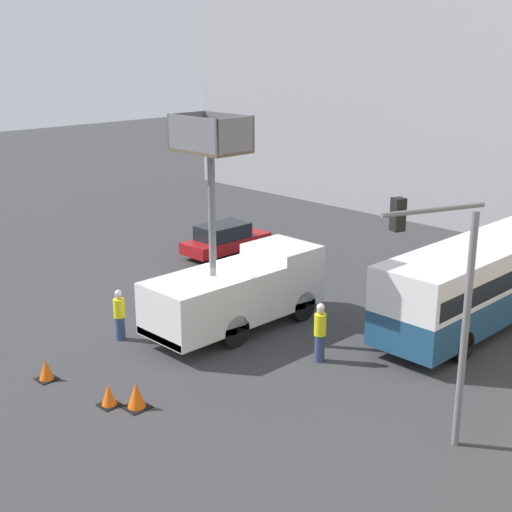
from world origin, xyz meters
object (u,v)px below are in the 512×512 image
traffic_cone_near_truck (46,370)px  road_worker_near_truck (120,315)px  traffic_cone_far_side (136,396)px  utility_truck (238,286)px  parked_car_curbside (225,239)px  traffic_light_pole (440,278)px  road_worker_directing (320,332)px  traffic_cone_mid_road (109,396)px  city_bus (484,277)px

traffic_cone_near_truck → road_worker_near_truck: bearing=106.5°
traffic_cone_near_truck → traffic_cone_far_side: (3.29, 0.91, 0.05)m
utility_truck → traffic_cone_near_truck: utility_truck is taller
traffic_cone_near_truck → parked_car_curbside: (-5.94, 12.56, 0.44)m
traffic_cone_near_truck → parked_car_curbside: size_ratio=0.15×
traffic_light_pole → traffic_cone_near_truck: (-9.38, -5.90, -3.73)m
traffic_light_pole → traffic_cone_far_side: traffic_light_pole is taller
road_worker_directing → parked_car_curbside: (-10.79, 5.78, -0.23)m
traffic_cone_far_side → traffic_light_pole: bearing=39.3°
parked_car_curbside → traffic_cone_near_truck: bearing=-64.7°
traffic_cone_near_truck → traffic_cone_mid_road: traffic_cone_near_truck is taller
road_worker_directing → traffic_cone_far_side: size_ratio=2.58×
road_worker_directing → traffic_cone_near_truck: 8.36m
road_worker_near_truck → traffic_cone_far_side: size_ratio=2.36×
road_worker_directing → utility_truck: bearing=49.8°
traffic_light_pole → traffic_cone_mid_road: (-6.73, -5.46, -3.74)m
road_worker_near_truck → road_worker_directing: 6.79m
traffic_light_pole → road_worker_near_truck: traffic_light_pole is taller
traffic_light_pole → parked_car_curbside: size_ratio=1.37×
traffic_cone_mid_road → traffic_cone_far_side: bearing=36.1°
traffic_cone_mid_road → parked_car_curbside: bearing=125.3°
traffic_light_pole → city_bus: bearing=108.9°
road_worker_near_truck → parked_car_curbside: (-4.97, 9.27, -0.13)m
road_worker_near_truck → road_worker_directing: (5.82, 3.49, 0.10)m
road_worker_near_truck → utility_truck: bearing=118.1°
traffic_cone_mid_road → utility_truck: bearing=103.4°
utility_truck → traffic_light_pole: bearing=-5.8°
utility_truck → traffic_cone_mid_road: size_ratio=11.91×
road_worker_near_truck → road_worker_directing: bearing=90.4°
city_bus → traffic_cone_near_truck: 14.95m
traffic_cone_near_truck → traffic_cone_mid_road: 2.68m
traffic_light_pole → traffic_cone_far_side: 8.69m
road_worker_directing → traffic_cone_near_truck: (-4.85, -6.78, -0.67)m
city_bus → road_worker_directing: 6.77m
road_worker_near_truck → parked_car_curbside: size_ratio=0.41×
utility_truck → traffic_cone_mid_road: utility_truck is taller
traffic_cone_near_truck → traffic_light_pole: bearing=32.2°
road_worker_near_truck → traffic_cone_mid_road: bearing=21.3°
road_worker_near_truck → parked_car_curbside: 10.52m
traffic_cone_near_truck → traffic_cone_far_side: 3.41m
traffic_light_pole → traffic_cone_mid_road: 9.44m
road_worker_near_truck → traffic_cone_near_truck: size_ratio=2.72×
utility_truck → city_bus: 8.63m
traffic_light_pole → road_worker_directing: traffic_light_pole is taller
traffic_light_pole → parked_car_curbside: 17.02m
traffic_cone_near_truck → traffic_cone_mid_road: bearing=9.6°
utility_truck → traffic_light_pole: 8.64m
traffic_cone_near_truck → traffic_cone_far_side: size_ratio=0.87×
utility_truck → parked_car_curbside: size_ratio=1.72×
traffic_light_pole → road_worker_directing: bearing=169.0°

